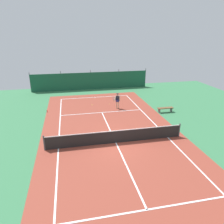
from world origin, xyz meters
TOP-DOWN VIEW (x-y plane):
  - ground_plane at (0.00, 0.00)m, footprint 36.00×36.00m
  - court_surface at (0.00, 0.00)m, footprint 11.02×26.60m
  - tennis_net at (0.00, 0.00)m, footprint 10.12×0.10m
  - back_fence at (-0.00, 16.51)m, footprint 16.30×0.98m
  - tennis_player at (1.81, 7.28)m, footprint 0.85×0.63m
  - tennis_ball_near_player at (-0.69, 8.90)m, footprint 0.07×0.07m
  - tennis_ball_midcourt at (1.27, 8.76)m, footprint 0.07×0.07m
  - tennis_ball_by_sideline at (-0.09, 1.93)m, footprint 0.07×0.07m
  - parked_car at (3.96, 18.58)m, footprint 2.12×4.25m
  - courtside_bench at (6.31, 5.20)m, footprint 1.60×0.40m
  - water_bottle at (-5.44, 7.68)m, footprint 0.08×0.08m

SIDE VIEW (x-z plane):
  - ground_plane at x=0.00m, z-range 0.00..0.00m
  - court_surface at x=0.00m, z-range 0.00..0.01m
  - tennis_ball_near_player at x=-0.69m, z-range 0.00..0.07m
  - tennis_ball_midcourt at x=1.27m, z-range 0.00..0.07m
  - tennis_ball_by_sideline at x=-0.09m, z-range 0.00..0.07m
  - water_bottle at x=-5.44m, z-range 0.00..0.24m
  - courtside_bench at x=6.31m, z-range 0.13..0.62m
  - tennis_net at x=0.00m, z-range -0.04..1.06m
  - back_fence at x=0.00m, z-range -0.68..2.02m
  - parked_car at x=3.96m, z-range 0.00..1.68m
  - tennis_player at x=1.81m, z-range 0.14..1.78m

